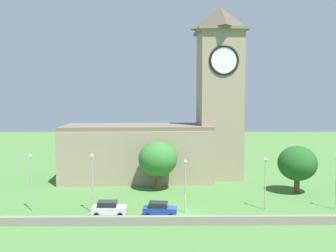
{
  "coord_description": "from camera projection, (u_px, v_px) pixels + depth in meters",
  "views": [
    {
      "loc": [
        -2.43,
        -47.0,
        14.82
      ],
      "look_at": [
        -1.74,
        8.31,
        10.65
      ],
      "focal_mm": 40.02,
      "sensor_mm": 36.0,
      "label": 1
    }
  ],
  "objects": [
    {
      "name": "church",
      "position": [
        167.0,
        130.0,
        68.74
      ],
      "size": [
        33.25,
        13.8,
        31.27
      ],
      "color": "gray",
      "rests_on": "ground"
    },
    {
      "name": "ground_plane",
      "position": [
        178.0,
        186.0,
        62.96
      ],
      "size": [
        200.0,
        200.0,
        0.0
      ],
      "primitive_type": "plane",
      "color": "#477538"
    },
    {
      "name": "quay_barrier",
      "position": [
        184.0,
        220.0,
        43.69
      ],
      "size": [
        44.93,
        0.7,
        1.05
      ],
      "primitive_type": "cube",
      "color": "gray",
      "rests_on": "ground"
    },
    {
      "name": "car_blue",
      "position": [
        160.0,
        209.0,
        46.81
      ],
      "size": [
        4.32,
        2.43,
        1.8
      ],
      "color": "#233D9E",
      "rests_on": "ground"
    },
    {
      "name": "streetlamp_east_mid",
      "position": [
        265.0,
        175.0,
        49.32
      ],
      "size": [
        0.44,
        0.44,
        6.96
      ],
      "color": "#9EA0A5",
      "rests_on": "ground"
    },
    {
      "name": "streetlamp_west_mid",
      "position": [
        92.0,
        174.0,
        48.03
      ],
      "size": [
        0.44,
        0.44,
        7.61
      ],
      "color": "#9EA0A5",
      "rests_on": "ground"
    },
    {
      "name": "streetlamp_central",
      "position": [
        185.0,
        178.0,
        47.8
      ],
      "size": [
        0.44,
        0.44,
        6.94
      ],
      "color": "#9EA0A5",
      "rests_on": "ground"
    },
    {
      "name": "streetlamp_west_end",
      "position": [
        31.0,
        174.0,
        48.75
      ],
      "size": [
        0.44,
        0.44,
        7.5
      ],
      "color": "#9EA0A5",
      "rests_on": "ground"
    },
    {
      "name": "tree_churchyard",
      "position": [
        158.0,
        159.0,
        59.96
      ],
      "size": [
        6.24,
        6.24,
        7.88
      ],
      "color": "brown",
      "rests_on": "ground"
    },
    {
      "name": "streetlamp_east_end",
      "position": [
        336.0,
        174.0,
        49.39
      ],
      "size": [
        0.44,
        0.44,
        7.15
      ],
      "color": "#9EA0A5",
      "rests_on": "ground"
    },
    {
      "name": "car_white",
      "position": [
        109.0,
        208.0,
        47.02
      ],
      "size": [
        4.3,
        2.13,
        1.87
      ],
      "color": "silver",
      "rests_on": "ground"
    },
    {
      "name": "tree_riverside_west",
      "position": [
        297.0,
        163.0,
        58.02
      ],
      "size": [
        6.0,
        6.0,
        7.38
      ],
      "color": "brown",
      "rests_on": "ground"
    }
  ]
}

